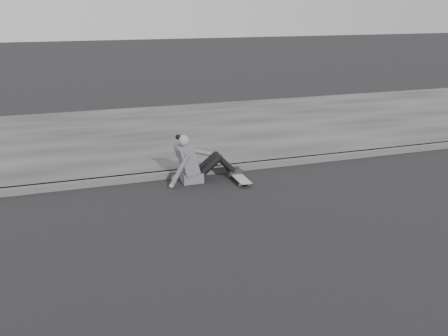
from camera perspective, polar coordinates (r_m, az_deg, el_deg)
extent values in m
plane|color=black|center=(7.65, 14.35, -5.39)|extent=(80.00, 80.00, 0.00)
cube|color=#474747|center=(9.74, 6.24, 0.59)|extent=(24.00, 0.16, 0.12)
cube|color=#393939|center=(12.44, 0.41, 4.59)|extent=(24.00, 6.00, 0.12)
cylinder|color=#A2A19C|center=(8.61, 1.85, -1.94)|extent=(0.03, 0.05, 0.05)
cylinder|color=#A2A19C|center=(8.66, 2.78, -1.83)|extent=(0.03, 0.05, 0.05)
cylinder|color=#A2A19C|center=(9.07, 0.69, -0.87)|extent=(0.03, 0.05, 0.05)
cylinder|color=#A2A19C|center=(9.11, 1.58, -0.77)|extent=(0.03, 0.05, 0.05)
cube|color=#303032|center=(8.62, 2.31, -1.71)|extent=(0.16, 0.04, 0.03)
cube|color=#303032|center=(9.08, 1.14, -0.65)|extent=(0.16, 0.04, 0.03)
cube|color=gray|center=(8.84, 1.71, -1.01)|extent=(0.20, 0.78, 0.02)
cube|color=#515154|center=(8.83, -3.72, -0.99)|extent=(0.36, 0.34, 0.18)
cube|color=#515154|center=(8.71, -4.21, 1.07)|extent=(0.37, 0.40, 0.57)
cube|color=#515154|center=(8.65, -5.06, 1.75)|extent=(0.14, 0.30, 0.20)
cylinder|color=gray|center=(8.63, -4.57, 2.56)|extent=(0.09, 0.09, 0.08)
sphere|color=gray|center=(8.61, -4.65, 3.13)|extent=(0.20, 0.20, 0.20)
sphere|color=black|center=(8.59, -5.28, 3.56)|extent=(0.09, 0.09, 0.09)
cylinder|color=black|center=(8.77, -1.61, 0.24)|extent=(0.43, 0.13, 0.39)
cylinder|color=black|center=(8.94, -1.95, 0.58)|extent=(0.43, 0.13, 0.39)
cylinder|color=black|center=(8.86, 0.25, 0.40)|extent=(0.35, 0.11, 0.36)
cylinder|color=black|center=(9.02, -0.13, 0.73)|extent=(0.35, 0.11, 0.36)
sphere|color=black|center=(8.78, -0.59, 1.19)|extent=(0.13, 0.13, 0.13)
sphere|color=black|center=(8.94, -0.95, 1.51)|extent=(0.13, 0.13, 0.13)
cube|color=black|center=(8.97, 1.36, -0.44)|extent=(0.24, 0.08, 0.07)
cube|color=black|center=(9.13, 0.97, -0.09)|extent=(0.24, 0.08, 0.07)
cylinder|color=#515154|center=(8.51, -5.13, -0.35)|extent=(0.38, 0.08, 0.58)
sphere|color=gray|center=(8.56, -6.04, -2.06)|extent=(0.08, 0.08, 0.08)
cylinder|color=#515154|center=(8.90, -2.99, 1.87)|extent=(0.48, 0.08, 0.21)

